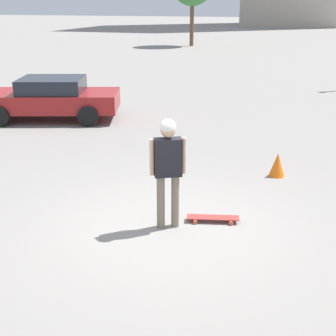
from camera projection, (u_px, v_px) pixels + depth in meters
ground_plane at (168, 226)px, 7.67m from camera, size 220.00×220.00×0.00m
person at (168, 162)px, 7.29m from camera, size 0.37×0.52×1.80m
skateboard at (213, 218)px, 7.81m from camera, size 0.40×0.89×0.08m
car_parked_near at (50, 98)px, 14.43m from camera, size 3.01×4.56×1.29m
traffic_cone at (277, 165)px, 9.80m from camera, size 0.33×0.33×0.50m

